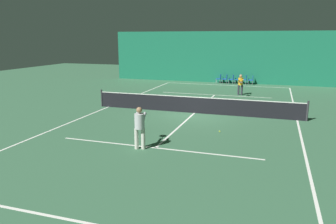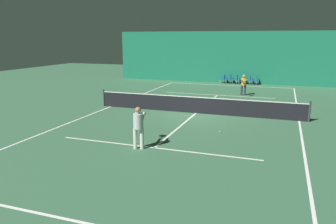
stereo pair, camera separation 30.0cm
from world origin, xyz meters
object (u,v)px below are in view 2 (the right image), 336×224
object	(u,v)px
courtside_chair_1	(229,79)
courtside_chair_5	(255,80)
player_near	(139,124)
player_far	(244,83)
tennis_ball	(220,132)
courtside_chair_0	(223,78)
courtside_chair_2	(236,79)
tennis_net	(196,104)
courtside_chair_3	(242,79)
courtside_chair_4	(249,79)

from	to	relation	value
courtside_chair_1	courtside_chair_5	xyz separation A→B (m)	(2.38, 0.00, 0.00)
player_near	courtside_chair_5	bearing A→B (deg)	-23.30
player_far	courtside_chair_5	xyz separation A→B (m)	(0.37, 6.07, -0.41)
courtside_chair_1	tennis_ball	bearing A→B (deg)	7.62
player_near	courtside_chair_0	bearing A→B (deg)	-14.71
player_near	courtside_chair_0	world-z (taller)	player_near
courtside_chair_2	courtside_chair_5	distance (m)	1.78
courtside_chair_2	courtside_chair_5	xyz separation A→B (m)	(1.78, 0.00, 0.00)
courtside_chair_1	courtside_chair_2	distance (m)	0.59
courtside_chair_1	courtside_chair_5	distance (m)	2.38
player_far	tennis_ball	world-z (taller)	player_far
tennis_ball	tennis_net	bearing A→B (deg)	120.50
player_far	courtside_chair_5	distance (m)	6.09
player_near	player_far	world-z (taller)	player_near
tennis_net	player_near	size ratio (longest dim) A/B	7.25
courtside_chair_0	player_far	bearing A→B (deg)	23.17
tennis_net	courtside_chair_2	size ratio (longest dim) A/B	14.29
player_far	courtside_chair_3	xyz separation A→B (m)	(-0.82, 6.07, -0.41)
tennis_net	courtside_chair_2	distance (m)	13.04
tennis_net	courtside_chair_0	distance (m)	13.06
player_near	courtside_chair_4	xyz separation A→B (m)	(2.14, 19.69, -0.48)
tennis_net	courtside_chair_0	size ratio (longest dim) A/B	14.29
player_far	courtside_chair_2	bearing A→B (deg)	-174.02
courtside_chair_5	courtside_chair_1	bearing A→B (deg)	-90.00
courtside_chair_4	tennis_ball	bearing A→B (deg)	1.46
courtside_chair_5	courtside_chair_4	bearing A→B (deg)	-90.00
player_far	courtside_chair_4	size ratio (longest dim) A/B	1.84
player_far	courtside_chair_3	distance (m)	6.14
player_far	courtside_chair_0	distance (m)	6.61
courtside_chair_3	courtside_chair_5	bearing A→B (deg)	90.00
player_far	courtside_chair_0	xyz separation A→B (m)	(-2.60, 6.07, -0.41)
courtside_chair_0	courtside_chair_2	world-z (taller)	same
courtside_chair_3	tennis_ball	size ratio (longest dim) A/B	12.73
courtside_chair_2	courtside_chair_4	world-z (taller)	same
courtside_chair_4	courtside_chair_1	bearing A→B (deg)	-90.00
player_far	courtside_chair_4	bearing A→B (deg)	175.00
courtside_chair_0	courtside_chair_2	bearing A→B (deg)	90.00
courtside_chair_0	courtside_chair_5	bearing A→B (deg)	90.00
courtside_chair_4	courtside_chair_3	bearing A→B (deg)	-90.00
courtside_chair_4	tennis_net	bearing A→B (deg)	-6.98
courtside_chair_2	courtside_chair_3	world-z (taller)	same
courtside_chair_3	tennis_ball	bearing A→B (deg)	3.53
tennis_ball	player_far	bearing A→B (deg)	91.10
courtside_chair_1	player_near	bearing A→B (deg)	-1.05
courtside_chair_0	courtside_chair_2	xyz separation A→B (m)	(1.19, 0.00, 0.00)
tennis_net	courtside_chair_4	distance (m)	13.13
courtside_chair_3	player_near	bearing A→B (deg)	-4.49
tennis_net	courtside_chair_2	xyz separation A→B (m)	(0.41, 13.04, -0.03)
courtside_chair_2	courtside_chair_5	world-z (taller)	same
courtside_chair_5	tennis_net	bearing A→B (deg)	-9.54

